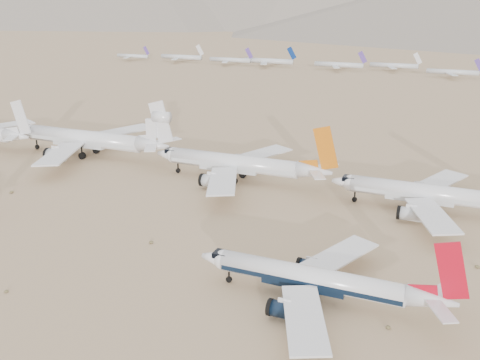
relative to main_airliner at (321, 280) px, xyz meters
The scene contains 6 objects.
ground 13.41m from the main_airliner, 155.31° to the right, with size 7000.00×7000.00×0.00m, color #8E6F52.
main_airliner is the anchor object (origin of this frame).
row2_gold_tail 55.88m from the main_airliner, 73.92° to the left, with size 51.11×49.98×18.20m.
row2_orange_tail 70.05m from the main_airliner, 125.05° to the left, with size 55.37×54.16×19.75m.
row2_white_trijet 116.57m from the main_airliner, 147.95° to the left, with size 62.52×61.10×22.15m.
distant_storage_row 339.17m from the main_airliner, 87.94° to the left, with size 566.77×59.00×16.34m.
Camera 1 is at (31.77, -79.47, 52.80)m, focal length 40.00 mm.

